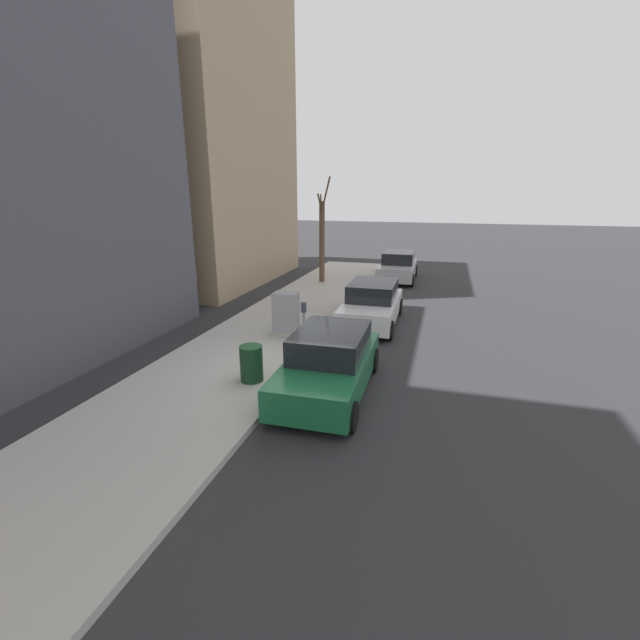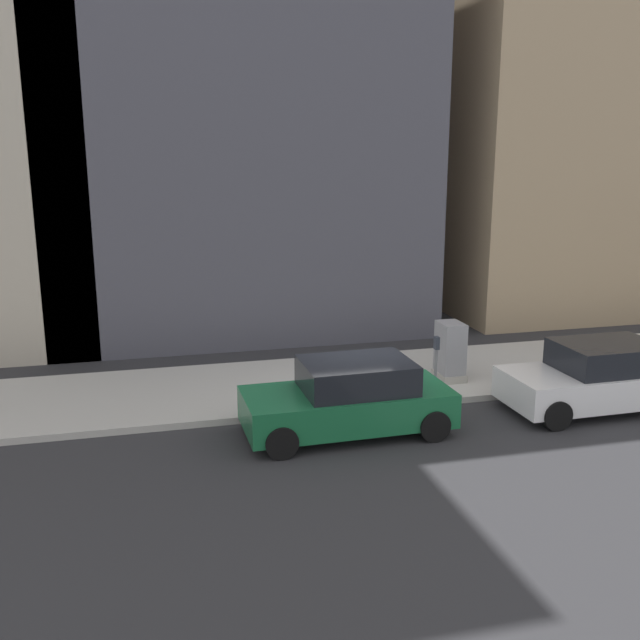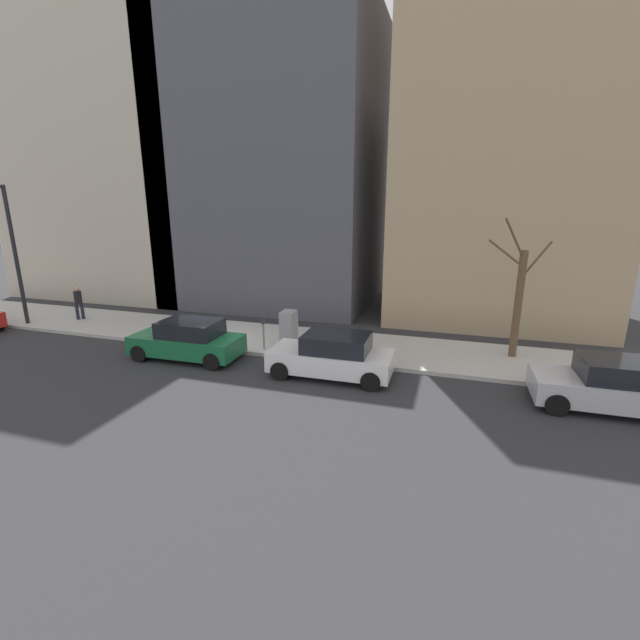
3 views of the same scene
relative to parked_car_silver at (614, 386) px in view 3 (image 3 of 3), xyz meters
The scene contains 14 objects.
ground_plane 13.81m from the parked_car_silver, 85.66° to the left, with size 120.00×120.00×0.00m, color #2B2B2D.
sidewalk 14.10m from the parked_car_silver, 77.52° to the left, with size 4.00×36.00×0.15m, color #B2AFA8.
parked_car_silver is the anchor object (origin of this frame).
parked_car_white 8.41m from the parked_car_silver, 90.01° to the left, with size 1.97×4.22×1.52m.
parked_car_green 14.19m from the parked_car_silver, 89.87° to the left, with size 2.00×4.24×1.52m.
parking_meter 11.79m from the parked_car_silver, 82.72° to the left, with size 0.14×0.10×1.35m.
utility_box 11.20m from the parked_car_silver, 77.92° to the left, with size 0.83×0.61×1.43m.
streetlamp 24.68m from the parked_car_silver, 86.89° to the left, with size 1.97×0.32×6.50m.
bare_tree 4.59m from the parked_car_silver, 32.23° to the left, with size 1.03×2.20×5.18m.
trash_bin 14.56m from the parked_car_silver, 82.33° to the left, with size 0.56×0.56×0.90m, color #14381E.
pedestrian_near_meter 22.80m from the parked_car_silver, 82.39° to the left, with size 0.37×0.36×1.66m.
office_tower_left 15.24m from the parked_car_silver, 13.28° to the left, with size 10.17×10.17×20.39m, color tan.
office_block_center 20.77m from the parked_car_silver, 50.83° to the left, with size 11.42×11.42×16.33m, color #4C4C56.
office_tower_right 31.13m from the parked_car_silver, 63.34° to the left, with size 12.73×12.73×25.24m, color #BCB29E.
Camera 3 is at (-14.40, -9.12, 5.72)m, focal length 24.00 mm.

